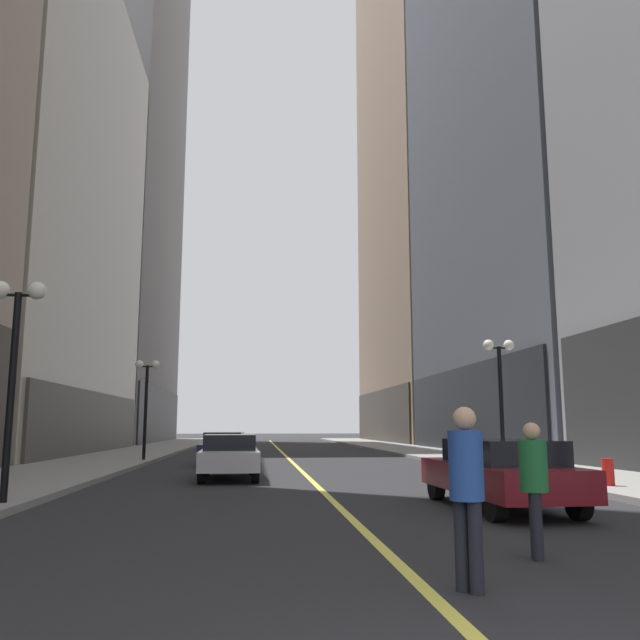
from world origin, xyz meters
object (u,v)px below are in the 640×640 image
(car_silver, at_px, (230,455))
(pedestrian_in_green_parka, at_px, (534,479))
(car_navy, at_px, (224,447))
(fire_hydrant_right, at_px, (608,475))
(street_lamp_left_far, at_px, (147,387))
(street_lamp_left_near, at_px, (15,340))
(car_maroon, at_px, (499,471))
(street_lamp_right_mid, at_px, (500,375))
(pedestrian_in_blue_hoodie, at_px, (466,482))

(car_silver, bearing_deg, pedestrian_in_green_parka, -71.64)
(car_navy, xyz_separation_m, fire_hydrant_right, (9.83, -12.33, -0.32))
(car_navy, height_order, street_lamp_left_far, street_lamp_left_far)
(car_navy, bearing_deg, street_lamp_left_near, -103.39)
(car_silver, height_order, car_navy, same)
(fire_hydrant_right, bearing_deg, car_maroon, -142.15)
(street_lamp_left_near, relative_size, street_lamp_right_mid, 1.00)
(car_silver, height_order, fire_hydrant_right, car_silver)
(car_maroon, bearing_deg, pedestrian_in_green_parka, -105.76)
(car_navy, xyz_separation_m, street_lamp_right_mid, (9.33, -6.82, 2.54))
(car_navy, height_order, street_lamp_right_mid, street_lamp_right_mid)
(car_maroon, bearing_deg, street_lamp_left_near, 175.48)
(street_lamp_left_near, bearing_deg, car_navy, 76.61)
(car_silver, distance_m, pedestrian_in_green_parka, 13.17)
(car_maroon, xyz_separation_m, fire_hydrant_right, (3.87, 3.00, -0.32))
(pedestrian_in_blue_hoodie, height_order, street_lamp_left_near, street_lamp_left_near)
(street_lamp_left_near, xyz_separation_m, street_lamp_right_mid, (12.80, 7.77, 0.00))
(pedestrian_in_blue_hoodie, bearing_deg, car_silver, 101.44)
(car_maroon, height_order, pedestrian_in_green_parka, pedestrian_in_green_parka)
(car_navy, relative_size, fire_hydrant_right, 5.37)
(car_silver, bearing_deg, fire_hydrant_right, -27.47)
(car_maroon, height_order, car_navy, same)
(car_navy, xyz_separation_m, pedestrian_in_blue_hoodie, (3.33, -21.44, 0.32))
(car_maroon, height_order, street_lamp_right_mid, street_lamp_right_mid)
(street_lamp_right_mid, bearing_deg, car_navy, 143.84)
(street_lamp_left_far, bearing_deg, car_maroon, -60.60)
(car_maroon, relative_size, pedestrian_in_green_parka, 2.96)
(street_lamp_left_near, height_order, fire_hydrant_right, street_lamp_left_near)
(pedestrian_in_green_parka, height_order, street_lamp_right_mid, street_lamp_right_mid)
(car_navy, height_order, pedestrian_in_green_parka, pedestrian_in_green_parka)
(street_lamp_left_far, height_order, street_lamp_right_mid, same)
(car_silver, xyz_separation_m, pedestrian_in_green_parka, (4.15, -12.50, 0.22))
(street_lamp_right_mid, bearing_deg, car_silver, -175.71)
(street_lamp_right_mid, bearing_deg, pedestrian_in_blue_hoodie, -112.30)
(street_lamp_left_far, height_order, fire_hydrant_right, street_lamp_left_far)
(street_lamp_right_mid, bearing_deg, car_maroon, -111.57)
(pedestrian_in_green_parka, relative_size, street_lamp_left_far, 0.37)
(car_navy, relative_size, pedestrian_in_blue_hoodie, 2.42)
(street_lamp_right_mid, distance_m, fire_hydrant_right, 6.23)
(car_silver, height_order, street_lamp_left_far, street_lamp_left_far)
(car_navy, xyz_separation_m, street_lamp_left_near, (-3.47, -14.58, 2.54))
(pedestrian_in_green_parka, height_order, fire_hydrant_right, pedestrian_in_green_parka)
(car_navy, height_order, fire_hydrant_right, car_navy)
(car_navy, relative_size, pedestrian_in_green_parka, 2.64)
(car_silver, distance_m, car_navy, 7.49)
(car_silver, distance_m, street_lamp_left_near, 8.53)
(car_maroon, xyz_separation_m, pedestrian_in_green_parka, (-1.31, -4.64, 0.22))
(pedestrian_in_green_parka, distance_m, pedestrian_in_blue_hoodie, 1.98)
(car_silver, xyz_separation_m, pedestrian_in_blue_hoodie, (2.83, -13.96, 0.32))
(street_lamp_left_near, bearing_deg, fire_hydrant_right, 9.64)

